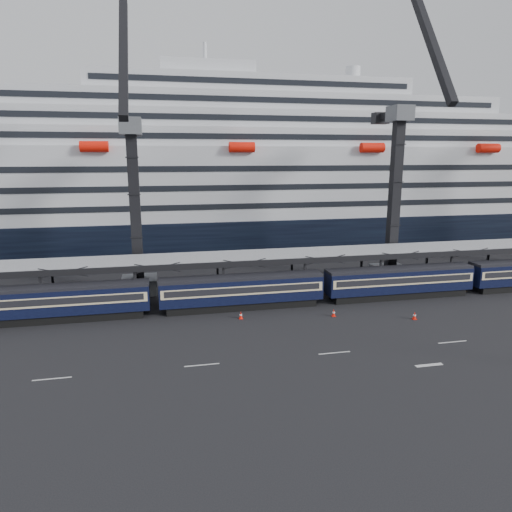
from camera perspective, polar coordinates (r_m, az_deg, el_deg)
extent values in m
plane|color=black|center=(46.95, 10.27, -9.65)|extent=(260.00, 260.00, 0.00)
cube|color=beige|center=(41.20, -24.16, -13.83)|extent=(3.00, 0.15, 0.02)
cube|color=beige|center=(40.27, -6.78, -13.38)|extent=(3.00, 0.15, 0.02)
cube|color=beige|center=(42.83, 9.78, -11.84)|extent=(3.00, 0.15, 0.02)
cube|color=beige|center=(48.33, 23.34, -9.84)|extent=(3.00, 0.15, 0.02)
cube|color=beige|center=(42.64, 20.82, -12.62)|extent=(2.50, 0.40, 0.02)
cube|color=black|center=(54.14, -23.24, -6.96)|extent=(17.48, 2.40, 0.90)
cube|color=black|center=(53.60, -23.40, -5.14)|extent=(19.00, 2.80, 2.70)
cube|color=beige|center=(53.52, -23.43, -4.83)|extent=(18.62, 2.92, 1.05)
cube|color=black|center=(53.51, -23.43, -4.78)|extent=(17.86, 2.98, 0.70)
cube|color=black|center=(53.20, -23.54, -3.60)|extent=(19.00, 2.50, 0.35)
cube|color=black|center=(53.72, -1.75, -6.07)|extent=(17.48, 2.40, 0.90)
cube|color=black|center=(53.18, -1.76, -4.23)|extent=(19.00, 2.80, 2.70)
cube|color=beige|center=(53.09, -1.76, -3.92)|extent=(18.62, 2.92, 1.05)
cube|color=black|center=(53.08, -1.76, -3.87)|extent=(17.86, 2.98, 0.70)
cube|color=black|center=(52.77, -1.77, -2.67)|extent=(19.00, 2.50, 0.35)
cube|color=black|center=(60.34, 17.36, -4.56)|extent=(17.48, 2.40, 0.90)
cube|color=black|center=(59.86, 17.47, -2.91)|extent=(19.00, 2.80, 2.70)
cube|color=beige|center=(59.78, 17.49, -2.63)|extent=(18.62, 2.92, 1.05)
cube|color=black|center=(59.77, 17.49, -2.59)|extent=(17.86, 2.98, 0.70)
cube|color=black|center=(59.49, 17.56, -1.52)|extent=(19.00, 2.50, 0.35)
cube|color=gray|center=(58.01, 5.32, 0.35)|extent=(130.00, 6.00, 0.25)
cube|color=black|center=(55.29, 6.23, -0.60)|extent=(130.00, 0.25, 0.70)
cube|color=black|center=(60.88, 4.49, 0.65)|extent=(130.00, 0.25, 0.70)
cube|color=black|center=(55.05, -25.24, -4.38)|extent=(0.25, 0.25, 5.40)
cube|color=black|center=(60.31, -24.06, -2.87)|extent=(0.25, 0.25, 5.40)
cube|color=black|center=(53.55, -14.77, -4.03)|extent=(0.25, 0.25, 5.40)
cube|color=black|center=(58.94, -14.53, -2.51)|extent=(0.25, 0.25, 5.40)
cube|color=black|center=(53.90, -4.09, -3.53)|extent=(0.25, 0.25, 5.40)
cube|color=black|center=(59.26, -4.83, -2.07)|extent=(0.25, 0.25, 5.40)
cube|color=black|center=(56.06, 6.11, -2.94)|extent=(0.25, 0.25, 5.40)
cube|color=black|center=(61.23, 4.50, -1.59)|extent=(0.25, 0.25, 5.40)
cube|color=black|center=(59.83, 15.27, -2.33)|extent=(0.25, 0.25, 5.40)
cube|color=black|center=(64.70, 13.03, -1.11)|extent=(0.25, 0.25, 5.40)
cube|color=black|center=(64.94, 23.16, -1.76)|extent=(0.25, 0.25, 5.40)
cube|color=black|center=(69.45, 20.55, -0.67)|extent=(0.25, 0.25, 5.40)
cube|color=black|center=(75.24, 27.00, -0.29)|extent=(0.25, 0.25, 5.40)
cube|color=black|center=(88.92, -0.77, 3.37)|extent=(200.00, 28.00, 7.00)
cube|color=silver|center=(87.93, -0.79, 9.49)|extent=(190.00, 26.88, 12.00)
cube|color=silver|center=(87.87, -0.80, 14.38)|extent=(160.00, 24.64, 3.00)
cube|color=black|center=(75.77, 1.05, 14.70)|extent=(153.60, 0.12, 0.90)
cube|color=silver|center=(88.02, -0.81, 16.33)|extent=(124.00, 21.84, 3.00)
cube|color=black|center=(77.31, 0.82, 16.88)|extent=(119.04, 0.12, 0.90)
cube|color=silver|center=(88.28, -0.82, 18.28)|extent=(90.00, 19.04, 3.00)
cube|color=black|center=(78.96, 0.59, 18.97)|extent=(86.40, 0.12, 0.90)
cube|color=silver|center=(88.63, -0.82, 20.21)|extent=(56.00, 16.24, 3.00)
cube|color=black|center=(80.71, 0.37, 20.98)|extent=(53.76, 0.12, 0.90)
cube|color=silver|center=(87.84, -6.35, 21.86)|extent=(16.00, 12.00, 2.50)
cylinder|color=silver|center=(94.93, 11.99, 21.26)|extent=(2.80, 2.80, 3.00)
cylinder|color=#FF1708|center=(72.73, -19.57, 12.76)|extent=(4.00, 1.60, 1.60)
cylinder|color=#FF1708|center=(73.29, -1.79, 13.44)|extent=(4.00, 1.60, 1.60)
cylinder|color=#FF1708|center=(80.13, 14.31, 12.99)|extent=(4.00, 1.60, 1.60)
cylinder|color=#FF1708|center=(91.87, 27.02, 11.92)|extent=(4.00, 1.60, 1.60)
cube|color=#45474C|center=(61.51, -14.36, -3.52)|extent=(4.50, 4.50, 2.00)
cube|color=black|center=(59.61, -14.87, 5.76)|extent=(1.30, 1.30, 18.00)
cube|color=#45474C|center=(59.37, -15.42, 15.39)|extent=(2.60, 3.20, 2.00)
cube|color=black|center=(54.49, -16.24, 22.98)|extent=(0.90, 12.26, 14.37)
cube|color=black|center=(61.88, -15.29, 15.26)|extent=(0.90, 5.04, 0.90)
cube|color=black|center=(64.38, -15.15, 14.96)|extent=(2.20, 1.60, 1.60)
cube|color=#45474C|center=(68.35, 16.36, -2.05)|extent=(4.50, 4.50, 2.00)
cube|color=black|center=(66.56, 16.94, 7.16)|extent=(1.30, 1.30, 20.00)
cube|color=#45474C|center=(66.56, 17.55, 16.62)|extent=(2.60, 3.20, 2.00)
cube|color=black|center=(62.88, 20.86, 24.26)|extent=(0.90, 12.21, 16.90)
cube|color=black|center=(69.03, 16.38, 16.52)|extent=(0.90, 5.60, 0.90)
cube|color=black|center=(71.50, 15.28, 16.26)|extent=(2.20, 1.60, 1.60)
cube|color=#FF1708|center=(50.52, -1.91, -7.81)|extent=(0.41, 0.41, 0.04)
cone|color=#FF1708|center=(50.38, -1.91, -7.37)|extent=(0.35, 0.35, 0.78)
cylinder|color=white|center=(50.38, -1.91, -7.37)|extent=(0.29, 0.29, 0.13)
cube|color=#FF1708|center=(51.92, 9.67, -7.41)|extent=(0.42, 0.42, 0.04)
cone|color=#FF1708|center=(51.78, 9.69, -6.97)|extent=(0.36, 0.36, 0.80)
cylinder|color=white|center=(51.78, 9.69, -6.97)|extent=(0.30, 0.30, 0.13)
cube|color=#FF1708|center=(53.22, 19.18, -7.45)|extent=(0.43, 0.43, 0.05)
cone|color=#FF1708|center=(53.08, 19.21, -7.00)|extent=(0.37, 0.37, 0.82)
cylinder|color=white|center=(53.08, 19.21, -7.00)|extent=(0.31, 0.31, 0.14)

